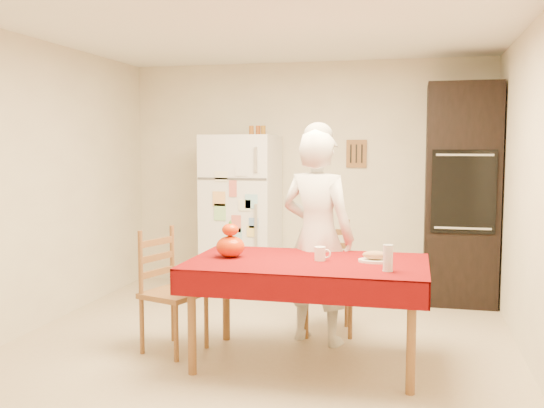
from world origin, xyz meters
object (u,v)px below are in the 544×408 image
(chair_far, at_px, (327,272))
(bread_plate, at_px, (375,261))
(refrigerator, at_px, (242,214))
(seated_woman, at_px, (317,237))
(oven_cabinet, at_px, (461,194))
(chair_left, at_px, (168,286))
(pumpkin_lower, at_px, (230,246))
(coffee_mug, at_px, (320,254))
(dining_table, at_px, (307,270))
(wine_glass, at_px, (388,258))

(chair_far, relative_size, bread_plate, 3.96)
(refrigerator, bearing_deg, seated_woman, -54.81)
(chair_far, distance_m, seated_woman, 0.48)
(oven_cabinet, distance_m, chair_left, 3.12)
(chair_far, xyz_separation_m, bread_plate, (0.45, -0.77, 0.26))
(pumpkin_lower, bearing_deg, refrigerator, 103.95)
(oven_cabinet, relative_size, pumpkin_lower, 10.39)
(chair_far, bearing_deg, coffee_mug, -97.00)
(oven_cabinet, xyz_separation_m, dining_table, (-1.19, -2.09, -0.41))
(oven_cabinet, distance_m, coffee_mug, 2.35)
(seated_woman, bearing_deg, oven_cabinet, -108.90)
(oven_cabinet, xyz_separation_m, coffee_mug, (-1.11, -2.06, -0.29))
(refrigerator, bearing_deg, chair_far, -47.34)
(chair_left, relative_size, coffee_mug, 9.50)
(pumpkin_lower, relative_size, bread_plate, 0.88)
(coffee_mug, distance_m, bread_plate, 0.39)
(oven_cabinet, relative_size, chair_far, 2.32)
(refrigerator, bearing_deg, coffee_mug, -59.72)
(coffee_mug, bearing_deg, wine_glass, -28.37)
(refrigerator, height_order, oven_cabinet, oven_cabinet)
(wine_glass, bearing_deg, pumpkin_lower, 167.98)
(dining_table, relative_size, wine_glass, 9.66)
(seated_woman, height_order, coffee_mug, seated_woman)
(refrigerator, bearing_deg, chair_left, -90.61)
(bread_plate, bearing_deg, pumpkin_lower, -177.32)
(oven_cabinet, relative_size, coffee_mug, 22.00)
(oven_cabinet, distance_m, chair_far, 1.81)
(refrigerator, bearing_deg, wine_glass, -53.79)
(coffee_mug, height_order, pumpkin_lower, pumpkin_lower)
(oven_cabinet, relative_size, bread_plate, 9.17)
(chair_left, height_order, seated_woman, seated_woman)
(wine_glass, bearing_deg, chair_left, 170.19)
(dining_table, relative_size, chair_far, 1.79)
(dining_table, bearing_deg, coffee_mug, 19.01)
(chair_far, height_order, seated_woman, seated_woman)
(dining_table, height_order, pumpkin_lower, pumpkin_lower)
(dining_table, relative_size, seated_woman, 0.99)
(refrigerator, xyz_separation_m, seated_woman, (1.08, -1.53, 0.01))
(refrigerator, distance_m, seated_woman, 1.87)
(coffee_mug, bearing_deg, oven_cabinet, 61.69)
(oven_cabinet, bearing_deg, pumpkin_lower, -130.58)
(seated_woman, bearing_deg, coffee_mug, 119.75)
(chair_far, distance_m, chair_left, 1.37)
(chair_left, distance_m, wine_glass, 1.75)
(dining_table, xyz_separation_m, chair_left, (-1.11, 0.06, -0.18))
(refrigerator, bearing_deg, dining_table, -61.94)
(dining_table, bearing_deg, chair_far, 88.29)
(refrigerator, xyz_separation_m, bread_plate, (1.56, -1.98, -0.08))
(wine_glass, height_order, bread_plate, wine_glass)
(dining_table, distance_m, bread_plate, 0.49)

